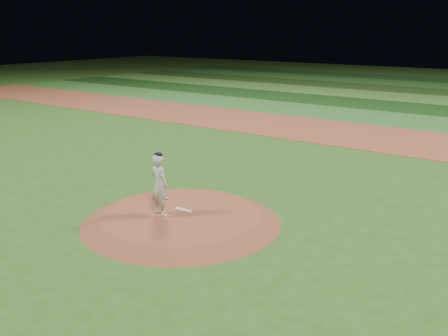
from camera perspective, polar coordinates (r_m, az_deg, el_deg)
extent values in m
plane|color=#31601F|center=(13.98, -4.84, -6.16)|extent=(120.00, 120.00, 0.00)
cube|color=#984B2F|center=(25.78, 15.88, 3.55)|extent=(70.00, 6.00, 0.02)
cube|color=#32742A|center=(30.93, 19.48, 5.21)|extent=(70.00, 5.00, 0.02)
cube|color=#174014|center=(35.70, 21.85, 6.29)|extent=(70.00, 5.00, 0.02)
cube|color=#427B2D|center=(40.52, 23.66, 7.10)|extent=(70.00, 5.00, 0.02)
cone|color=brown|center=(13.93, -4.86, -5.68)|extent=(5.50, 5.50, 0.25)
cube|color=silver|center=(14.11, -4.68, -4.79)|extent=(0.55, 0.15, 0.03)
ellipsoid|color=white|center=(15.05, -6.53, -3.45)|extent=(0.10, 0.10, 0.06)
imported|color=silver|center=(13.58, -7.40, -1.94)|extent=(0.69, 0.53, 1.71)
ellipsoid|color=black|center=(13.35, -7.52, 1.49)|extent=(0.22, 0.22, 0.15)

